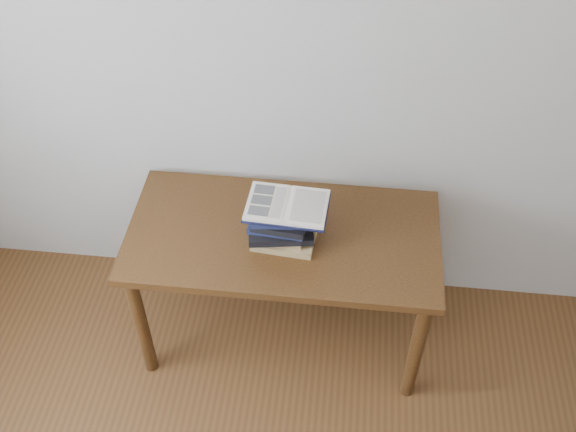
# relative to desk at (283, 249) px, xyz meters

# --- Properties ---
(desk) EXTENTS (1.30, 0.65, 0.70)m
(desk) POSITION_rel_desk_xyz_m (0.00, 0.00, 0.00)
(desk) COLOR #463011
(desk) RESTS_ON ground
(book_stack) EXTENTS (0.29, 0.21, 0.18)m
(book_stack) POSITION_rel_desk_xyz_m (-0.00, -0.04, 0.19)
(book_stack) COLOR #94754C
(book_stack) RESTS_ON desk
(open_book) EXTENTS (0.33, 0.24, 0.03)m
(open_book) POSITION_rel_desk_xyz_m (0.02, -0.03, 0.29)
(open_book) COLOR black
(open_book) RESTS_ON book_stack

